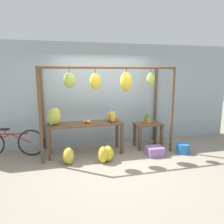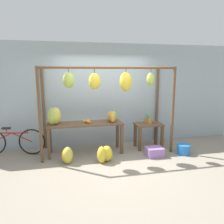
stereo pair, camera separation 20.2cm
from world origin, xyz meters
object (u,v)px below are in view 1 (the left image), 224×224
object	(u,v)px
parked_bicycle	(11,143)
orange_pile	(88,122)
papaya_pile	(112,117)
banana_pile_on_table	(54,117)
banana_pile_ground_left	(69,156)
blue_bucket	(183,148)
fruit_crate_white	(155,151)
banana_pile_ground_right	(105,154)
pineapple_cluster	(148,119)

from	to	relation	value
parked_bicycle	orange_pile	bearing A→B (deg)	-8.67
parked_bicycle	papaya_pile	distance (m)	2.54
banana_pile_on_table	parked_bicycle	xyz separation A→B (m)	(-1.05, 0.25, -0.64)
banana_pile_on_table	banana_pile_ground_left	distance (m)	1.02
banana_pile_ground_left	parked_bicycle	bearing A→B (deg)	148.48
blue_bucket	papaya_pile	size ratio (longest dim) A/B	0.92
fruit_crate_white	blue_bucket	distance (m)	0.77
banana_pile_on_table	fruit_crate_white	bearing A→B (deg)	-13.74
banana_pile_ground_left	fruit_crate_white	bearing A→B (deg)	-0.46
banana_pile_ground_right	fruit_crate_white	xyz separation A→B (m)	(1.27, 0.08, -0.07)
blue_bucket	papaya_pile	distance (m)	1.97
banana_pile_ground_left	fruit_crate_white	distance (m)	2.09
orange_pile	pineapple_cluster	xyz separation A→B (m)	(1.64, 0.10, -0.04)
fruit_crate_white	blue_bucket	bearing A→B (deg)	-1.20
pineapple_cluster	fruit_crate_white	distance (m)	0.94
orange_pile	parked_bicycle	size ratio (longest dim) A/B	0.14
orange_pile	fruit_crate_white	size ratio (longest dim) A/B	0.54
pineapple_cluster	fruit_crate_white	size ratio (longest dim) A/B	0.66
banana_pile_on_table	pineapple_cluster	xyz separation A→B (m)	(2.43, 0.08, -0.21)
banana_pile_ground_left	banana_pile_on_table	bearing A→B (deg)	115.99
orange_pile	papaya_pile	xyz separation A→B (m)	(0.62, -0.01, 0.09)
blue_bucket	parked_bicycle	bearing A→B (deg)	168.57
banana_pile_on_table	banana_pile_ground_right	size ratio (longest dim) A/B	1.00
blue_bucket	orange_pile	bearing A→B (deg)	166.43
pineapple_cluster	fruit_crate_white	world-z (taller)	pineapple_cluster
orange_pile	banana_pile_ground_right	world-z (taller)	orange_pile
banana_pile_on_table	blue_bucket	bearing A→B (deg)	-10.73
banana_pile_on_table	banana_pile_ground_left	bearing A→B (deg)	-64.01
banana_pile_ground_left	blue_bucket	xyz separation A→B (m)	(2.86, -0.03, -0.06)
banana_pile_ground_right	papaya_pile	world-z (taller)	papaya_pile
orange_pile	banana_pile_ground_right	xyz separation A→B (m)	(0.30, -0.63, -0.64)
orange_pile	pineapple_cluster	distance (m)	1.64
banana_pile_ground_right	parked_bicycle	size ratio (longest dim) A/B	0.26
fruit_crate_white	blue_bucket	world-z (taller)	blue_bucket
fruit_crate_white	blue_bucket	xyz separation A→B (m)	(0.77, -0.02, 0.01)
banana_pile_ground_right	papaya_pile	distance (m)	1.01
pineapple_cluster	banana_pile_ground_right	bearing A→B (deg)	-151.23
orange_pile	blue_bucket	world-z (taller)	orange_pile
banana_pile_ground_right	blue_bucket	size ratio (longest dim) A/B	1.24
orange_pile	banana_pile_ground_right	bearing A→B (deg)	-64.64
pineapple_cluster	papaya_pile	bearing A→B (deg)	-173.48
pineapple_cluster	papaya_pile	world-z (taller)	papaya_pile
orange_pile	fruit_crate_white	distance (m)	1.81
pineapple_cluster	banana_pile_ground_right	world-z (taller)	pineapple_cluster
banana_pile_ground_right	blue_bucket	bearing A→B (deg)	1.88
pineapple_cluster	banana_pile_ground_left	xyz separation A→B (m)	(-2.16, -0.64, -0.60)
banana_pile_on_table	pineapple_cluster	bearing A→B (deg)	1.78
pineapple_cluster	orange_pile	bearing A→B (deg)	-176.35
fruit_crate_white	papaya_pile	world-z (taller)	papaya_pile
banana_pile_ground_left	papaya_pile	world-z (taller)	papaya_pile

